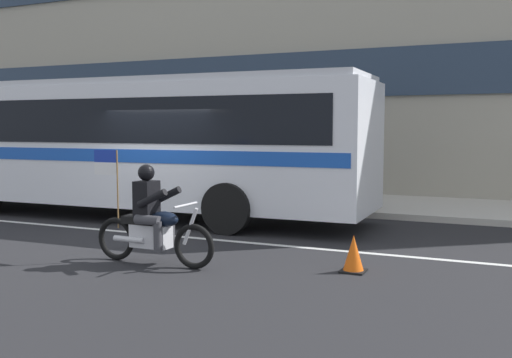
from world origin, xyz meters
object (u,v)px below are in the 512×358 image
(transit_bus, at_px, (130,138))
(traffic_cone, at_px, (353,255))
(fire_hydrant, at_px, (132,182))
(motorcycle_with_rider, at_px, (152,222))

(transit_bus, xyz_separation_m, traffic_cone, (6.26, -3.15, -1.63))
(fire_hydrant, bearing_deg, transit_bus, -54.15)
(motorcycle_with_rider, xyz_separation_m, traffic_cone, (3.00, 0.80, -0.41))
(fire_hydrant, xyz_separation_m, traffic_cone, (8.20, -5.84, -0.26))
(transit_bus, distance_m, traffic_cone, 7.20)
(motorcycle_with_rider, xyz_separation_m, fire_hydrant, (-5.20, 6.63, -0.15))
(traffic_cone, bearing_deg, fire_hydrant, 144.56)
(transit_bus, relative_size, fire_hydrant, 15.42)
(transit_bus, bearing_deg, fire_hydrant, 125.85)
(fire_hydrant, distance_m, traffic_cone, 10.07)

